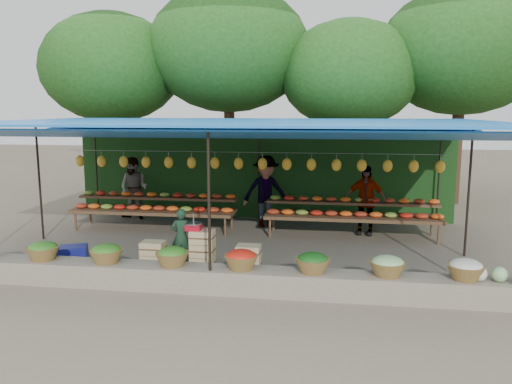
# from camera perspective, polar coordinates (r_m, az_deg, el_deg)

# --- Properties ---
(ground) EXTENTS (60.00, 60.00, 0.00)m
(ground) POSITION_cam_1_polar(r_m,az_deg,el_deg) (11.30, -1.75, -6.30)
(ground) COLOR #6A614E
(ground) RESTS_ON ground
(stone_curb) EXTENTS (10.60, 0.55, 0.40)m
(stone_curb) POSITION_cam_1_polar(r_m,az_deg,el_deg) (8.68, -5.01, -9.87)
(stone_curb) COLOR gray
(stone_curb) RESTS_ON ground
(stall_canopy) EXTENTS (10.80, 6.60, 2.82)m
(stall_canopy) POSITION_cam_1_polar(r_m,az_deg,el_deg) (10.95, -1.76, 7.42)
(stall_canopy) COLOR black
(stall_canopy) RESTS_ON ground
(produce_baskets) EXTENTS (8.98, 0.58, 0.34)m
(produce_baskets) POSITION_cam_1_polar(r_m,az_deg,el_deg) (8.59, -5.70, -7.54)
(produce_baskets) COLOR brown
(produce_baskets) RESTS_ON stone_curb
(netting_backdrop) EXTENTS (10.60, 0.06, 2.50)m
(netting_backdrop) POSITION_cam_1_polar(r_m,az_deg,el_deg) (14.11, 0.49, 2.03)
(netting_backdrop) COLOR #1B4217
(netting_backdrop) RESTS_ON ground
(tree_row) EXTENTS (16.51, 5.50, 7.12)m
(tree_row) POSITION_cam_1_polar(r_m,az_deg,el_deg) (16.94, 3.68, 14.95)
(tree_row) COLOR #362013
(tree_row) RESTS_ON ground
(fruit_table_left) EXTENTS (4.21, 0.95, 0.93)m
(fruit_table_left) POSITION_cam_1_polar(r_m,az_deg,el_deg) (13.08, -11.51, -1.60)
(fruit_table_left) COLOR #523321
(fruit_table_left) RESTS_ON ground
(fruit_table_right) EXTENTS (4.21, 0.95, 0.93)m
(fruit_table_right) POSITION_cam_1_polar(r_m,az_deg,el_deg) (12.32, 10.94, -2.25)
(fruit_table_right) COLOR #523321
(fruit_table_right) RESTS_ON ground
(crate_counter) EXTENTS (2.35, 0.34, 0.77)m
(crate_counter) POSITION_cam_1_polar(r_m,az_deg,el_deg) (9.77, -6.28, -6.99)
(crate_counter) COLOR tan
(crate_counter) RESTS_ON ground
(weighing_scale) EXTENTS (0.31, 0.31, 0.33)m
(weighing_scale) POSITION_cam_1_polar(r_m,az_deg,el_deg) (9.67, -7.13, -3.89)
(weighing_scale) COLOR red
(weighing_scale) RESTS_ON crate_counter
(vendor_seated) EXTENTS (0.44, 0.32, 1.13)m
(vendor_seated) POSITION_cam_1_polar(r_m,az_deg,el_deg) (10.07, -8.53, -5.05)
(vendor_seated) COLOR #193723
(vendor_seated) RESTS_ON ground
(customer_left) EXTENTS (0.96, 0.81, 1.75)m
(customer_left) POSITION_cam_1_polar(r_m,az_deg,el_deg) (14.40, -13.75, 0.40)
(customer_left) COLOR slate
(customer_left) RESTS_ON ground
(customer_mid) EXTENTS (1.38, 1.08, 1.88)m
(customer_mid) POSITION_cam_1_polar(r_m,az_deg,el_deg) (13.08, 1.12, 0.07)
(customer_mid) COLOR slate
(customer_mid) RESTS_ON ground
(customer_right) EXTENTS (1.07, 0.61, 1.72)m
(customer_right) POSITION_cam_1_polar(r_m,az_deg,el_deg) (12.55, 12.37, -0.91)
(customer_right) COLOR slate
(customer_right) RESTS_ON ground
(blue_crate_front) EXTENTS (0.59, 0.51, 0.30)m
(blue_crate_front) POSITION_cam_1_polar(r_m,az_deg,el_deg) (10.34, -25.60, -7.89)
(blue_crate_front) COLOR navy
(blue_crate_front) RESTS_ON ground
(blue_crate_back) EXTENTS (0.68, 0.59, 0.34)m
(blue_crate_back) POSITION_cam_1_polar(r_m,az_deg,el_deg) (10.80, -20.22, -6.71)
(blue_crate_back) COLOR navy
(blue_crate_back) RESTS_ON ground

